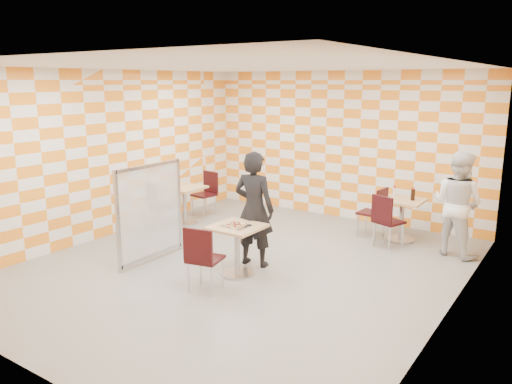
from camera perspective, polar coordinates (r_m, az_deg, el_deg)
room_shell at (r=7.82m, az=0.81°, el=3.05°), size 7.00×7.00×7.00m
main_table at (r=7.30m, az=-2.19°, el=-5.68°), size 0.70×0.70×0.75m
second_table at (r=9.23m, az=16.34°, el=-2.28°), size 0.70×0.70×0.75m
empty_table at (r=10.02m, az=-8.18°, el=-0.75°), size 0.70×0.70×0.75m
chair_main_front at (r=6.70m, az=-6.20°, el=-7.12°), size 0.50×0.51×0.92m
chair_second_front at (r=8.71m, az=14.59°, el=-2.81°), size 0.54×0.55×0.92m
chair_second_side at (r=9.26m, az=13.56°, el=-1.86°), size 0.46×0.45×0.92m
chair_empty_near at (r=9.60m, az=-11.25°, el=-1.23°), size 0.54×0.55×0.92m
chair_empty_far at (r=10.61m, az=-5.60°, el=0.25°), size 0.47×0.48×0.92m
partition at (r=7.99m, az=-11.99°, el=-2.24°), size 0.08×1.38×1.55m
man_dark at (r=7.59m, az=-0.22°, el=-1.96°), size 0.69×0.50×1.78m
man_white at (r=8.68m, az=22.05°, el=-1.25°), size 1.00×0.88×1.72m
pizza_on_foil at (r=7.21m, az=-2.28°, el=-3.76°), size 0.40×0.40×0.04m
sport_bottle at (r=9.36m, az=15.53°, el=0.04°), size 0.06×0.06×0.20m
soda_bottle at (r=9.14m, az=17.49°, el=-0.28°), size 0.07×0.07×0.23m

